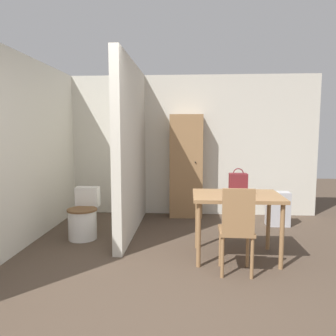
{
  "coord_description": "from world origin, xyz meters",
  "views": [
    {
      "loc": [
        0.17,
        -2.65,
        1.51
      ],
      "look_at": [
        -0.08,
        1.39,
        1.06
      ],
      "focal_mm": 35.0,
      "sensor_mm": 36.0,
      "label": 1
    }
  ],
  "objects": [
    {
      "name": "ground_plane",
      "position": [
        0.0,
        0.0,
        0.0
      ],
      "size": [
        16.0,
        16.0,
        0.0
      ],
      "primitive_type": "plane",
      "color": "#4C3D30"
    },
    {
      "name": "wall_left",
      "position": [
        -2.01,
        1.63,
        1.25
      ],
      "size": [
        0.12,
        4.26,
        2.5
      ],
      "color": "beige",
      "rests_on": "ground_plane"
    },
    {
      "name": "handbag",
      "position": [
        0.75,
        1.17,
        0.9
      ],
      "size": [
        0.2,
        0.14,
        0.31
      ],
      "color": "maroon",
      "rests_on": "dining_table"
    },
    {
      "name": "space_heater",
      "position": [
        1.61,
        2.59,
        0.27
      ],
      "size": [
        0.36,
        0.22,
        0.55
      ],
      "color": "#BCBCC1",
      "rests_on": "ground_plane"
    },
    {
      "name": "wooden_cabinet",
      "position": [
        0.13,
        3.08,
        0.9
      ],
      "size": [
        0.57,
        0.34,
        1.8
      ],
      "color": "#997047",
      "rests_on": "ground_plane"
    },
    {
      "name": "wooden_chair",
      "position": [
        0.68,
        0.71,
        0.51
      ],
      "size": [
        0.37,
        0.37,
        0.94
      ],
      "rotation": [
        0.0,
        0.0,
        -0.03
      ],
      "color": "#997047",
      "rests_on": "ground_plane"
    },
    {
      "name": "toilet",
      "position": [
        -1.31,
        1.81,
        0.28
      ],
      "size": [
        0.42,
        0.56,
        0.69
      ],
      "color": "white",
      "rests_on": "ground_plane"
    },
    {
      "name": "partition_wall",
      "position": [
        -0.68,
        2.18,
        1.25
      ],
      "size": [
        0.12,
        2.15,
        2.5
      ],
      "color": "beige",
      "rests_on": "ground_plane"
    },
    {
      "name": "wall_back",
      "position": [
        0.0,
        3.32,
        1.25
      ],
      "size": [
        4.89,
        0.12,
        2.5
      ],
      "color": "beige",
      "rests_on": "ground_plane"
    },
    {
      "name": "dining_table",
      "position": [
        0.74,
        1.19,
        0.68
      ],
      "size": [
        1.03,
        0.72,
        0.77
      ],
      "color": "#997047",
      "rests_on": "ground_plane"
    }
  ]
}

